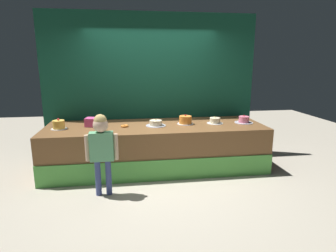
{
  "coord_description": "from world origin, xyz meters",
  "views": [
    {
      "loc": [
        -0.5,
        -4.25,
        1.9
      ],
      "look_at": [
        0.19,
        0.37,
        0.82
      ],
      "focal_mm": 30.26,
      "sensor_mm": 36.0,
      "label": 1
    }
  ],
  "objects_px": {
    "pink_box": "(93,122)",
    "cake_center": "(185,120)",
    "child_figure": "(102,144)",
    "cake_far_right": "(244,120)",
    "donut": "(125,126)",
    "cake_right": "(215,121)",
    "cake_left": "(156,123)",
    "cake_far_left": "(59,125)"
  },
  "relations": [
    {
      "from": "cake_center",
      "to": "cake_far_right",
      "type": "height_order",
      "value": "cake_center"
    },
    {
      "from": "pink_box",
      "to": "cake_center",
      "type": "distance_m",
      "value": 1.63
    },
    {
      "from": "pink_box",
      "to": "donut",
      "type": "bearing_deg",
      "value": -14.03
    },
    {
      "from": "child_figure",
      "to": "donut",
      "type": "height_order",
      "value": "child_figure"
    },
    {
      "from": "pink_box",
      "to": "cake_center",
      "type": "relative_size",
      "value": 0.83
    },
    {
      "from": "pink_box",
      "to": "cake_right",
      "type": "height_order",
      "value": "pink_box"
    },
    {
      "from": "cake_far_right",
      "to": "cake_left",
      "type": "bearing_deg",
      "value": -179.73
    },
    {
      "from": "cake_far_left",
      "to": "cake_center",
      "type": "relative_size",
      "value": 0.89
    },
    {
      "from": "child_figure",
      "to": "cake_far_right",
      "type": "distance_m",
      "value": 2.66
    },
    {
      "from": "pink_box",
      "to": "cake_right",
      "type": "bearing_deg",
      "value": -2.5
    },
    {
      "from": "cake_right",
      "to": "cake_far_right",
      "type": "distance_m",
      "value": 0.54
    },
    {
      "from": "child_figure",
      "to": "cake_center",
      "type": "bearing_deg",
      "value": 35.3
    },
    {
      "from": "child_figure",
      "to": "pink_box",
      "type": "height_order",
      "value": "child_figure"
    },
    {
      "from": "pink_box",
      "to": "cake_far_right",
      "type": "xyz_separation_m",
      "value": [
        2.71,
        -0.12,
        -0.02
      ]
    },
    {
      "from": "cake_left",
      "to": "cake_right",
      "type": "bearing_deg",
      "value": 1.88
    },
    {
      "from": "cake_center",
      "to": "cake_right",
      "type": "distance_m",
      "value": 0.54
    },
    {
      "from": "pink_box",
      "to": "cake_center",
      "type": "height_order",
      "value": "cake_center"
    },
    {
      "from": "cake_center",
      "to": "child_figure",
      "type": "bearing_deg",
      "value": -144.7
    },
    {
      "from": "child_figure",
      "to": "cake_left",
      "type": "xyz_separation_m",
      "value": [
        0.86,
        0.93,
        0.06
      ]
    },
    {
      "from": "donut",
      "to": "cake_far_right",
      "type": "relative_size",
      "value": 0.39
    },
    {
      "from": "pink_box",
      "to": "cake_left",
      "type": "relative_size",
      "value": 0.7
    },
    {
      "from": "cake_far_right",
      "to": "cake_far_left",
      "type": "bearing_deg",
      "value": -179.77
    },
    {
      "from": "cake_left",
      "to": "pink_box",
      "type": "bearing_deg",
      "value": 173.15
    },
    {
      "from": "child_figure",
      "to": "donut",
      "type": "relative_size",
      "value": 9.01
    },
    {
      "from": "donut",
      "to": "cake_left",
      "type": "bearing_deg",
      "value": 0.55
    },
    {
      "from": "pink_box",
      "to": "cake_right",
      "type": "distance_m",
      "value": 2.17
    },
    {
      "from": "donut",
      "to": "cake_left",
      "type": "height_order",
      "value": "cake_left"
    },
    {
      "from": "child_figure",
      "to": "cake_right",
      "type": "bearing_deg",
      "value": 26.38
    },
    {
      "from": "child_figure",
      "to": "pink_box",
      "type": "xyz_separation_m",
      "value": [
        -0.22,
        1.06,
        0.09
      ]
    },
    {
      "from": "donut",
      "to": "cake_far_right",
      "type": "distance_m",
      "value": 2.17
    },
    {
      "from": "cake_left",
      "to": "cake_right",
      "type": "relative_size",
      "value": 1.21
    },
    {
      "from": "cake_right",
      "to": "child_figure",
      "type": "bearing_deg",
      "value": -153.62
    },
    {
      "from": "pink_box",
      "to": "cake_far_right",
      "type": "height_order",
      "value": "pink_box"
    },
    {
      "from": "child_figure",
      "to": "cake_far_left",
      "type": "xyz_separation_m",
      "value": [
        -0.77,
        0.92,
        0.09
      ]
    },
    {
      "from": "cake_far_left",
      "to": "cake_far_right",
      "type": "bearing_deg",
      "value": 0.23
    },
    {
      "from": "cake_left",
      "to": "child_figure",
      "type": "bearing_deg",
      "value": -132.83
    },
    {
      "from": "child_figure",
      "to": "cake_right",
      "type": "distance_m",
      "value": 2.18
    },
    {
      "from": "donut",
      "to": "cake_left",
      "type": "distance_m",
      "value": 0.54
    },
    {
      "from": "child_figure",
      "to": "cake_center",
      "type": "relative_size",
      "value": 4.02
    },
    {
      "from": "pink_box",
      "to": "cake_center",
      "type": "bearing_deg",
      "value": -2.31
    },
    {
      "from": "child_figure",
      "to": "donut",
      "type": "distance_m",
      "value": 0.98
    },
    {
      "from": "pink_box",
      "to": "cake_center",
      "type": "xyz_separation_m",
      "value": [
        1.63,
        -0.07,
        -0.0
      ]
    }
  ]
}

